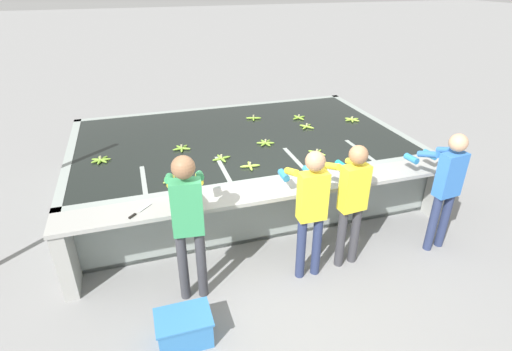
{
  "coord_description": "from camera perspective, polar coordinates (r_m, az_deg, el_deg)",
  "views": [
    {
      "loc": [
        -1.56,
        -3.8,
        3.32
      ],
      "look_at": [
        0.0,
        1.14,
        0.64
      ],
      "focal_mm": 28.0,
      "sensor_mm": 36.0,
      "label": 1
    }
  ],
  "objects": [
    {
      "name": "worker_1",
      "position": [
        4.53,
        7.83,
        -4.06
      ],
      "size": [
        0.41,
        0.71,
        1.64
      ],
      "color": "navy",
      "rests_on": "ground"
    },
    {
      "name": "banana_bunch_floating_3",
      "position": [
        7.41,
        13.56,
        7.78
      ],
      "size": [
        0.28,
        0.27,
        0.08
      ],
      "color": "#93BC3D",
      "rests_on": "wash_tank"
    },
    {
      "name": "worker_0",
      "position": [
        4.2,
        -9.73,
        -5.68
      ],
      "size": [
        0.46,
        0.74,
        1.75
      ],
      "color": "#38383D",
      "rests_on": "ground"
    },
    {
      "name": "banana_bunch_floating_0",
      "position": [
        5.45,
        -0.85,
        1.38
      ],
      "size": [
        0.28,
        0.28,
        0.08
      ],
      "color": "#9EC642",
      "rests_on": "wash_tank"
    },
    {
      "name": "work_ledge",
      "position": [
        5.06,
        3.14,
        -4.31
      ],
      "size": [
        5.25,
        0.45,
        0.92
      ],
      "color": "#9E9E99",
      "rests_on": "ground"
    },
    {
      "name": "banana_bunch_floating_5",
      "position": [
        5.92,
        8.69,
        3.22
      ],
      "size": [
        0.24,
        0.24,
        0.08
      ],
      "color": "#8CB738",
      "rests_on": "wash_tank"
    },
    {
      "name": "worker_2",
      "position": [
        4.82,
        13.45,
        -2.82
      ],
      "size": [
        0.45,
        0.72,
        1.61
      ],
      "color": "#38383D",
      "rests_on": "ground"
    },
    {
      "name": "banana_bunch_floating_2",
      "position": [
        7.29,
        -0.35,
        8.22
      ],
      "size": [
        0.28,
        0.28,
        0.08
      ],
      "color": "#7FAD33",
      "rests_on": "wash_tank"
    },
    {
      "name": "worker_3",
      "position": [
        5.5,
        25.5,
        -0.86
      ],
      "size": [
        0.45,
        0.73,
        1.62
      ],
      "color": "navy",
      "rests_on": "ground"
    },
    {
      "name": "banana_bunch_floating_9",
      "position": [
        6.04,
        -21.3,
        2.09
      ],
      "size": [
        0.28,
        0.28,
        0.08
      ],
      "color": "#75A333",
      "rests_on": "wash_tank"
    },
    {
      "name": "crate",
      "position": [
        4.29,
        -10.21,
        -20.66
      ],
      "size": [
        0.55,
        0.39,
        0.32
      ],
      "color": "#3375B7",
      "rests_on": "ground"
    },
    {
      "name": "banana_bunch_floating_8",
      "position": [
        6.11,
        -10.56,
        3.85
      ],
      "size": [
        0.27,
        0.27,
        0.08
      ],
      "color": "#75A333",
      "rests_on": "wash_tank"
    },
    {
      "name": "banana_bunch_floating_1",
      "position": [
        5.2,
        -11.73,
        -0.64
      ],
      "size": [
        0.28,
        0.28,
        0.08
      ],
      "color": "#9EC642",
      "rests_on": "wash_tank"
    },
    {
      "name": "ground_plane",
      "position": [
        5.28,
        3.82,
        -11.73
      ],
      "size": [
        80.0,
        80.0,
        0.0
      ],
      "primitive_type": "plane",
      "color": "gray",
      "rests_on": "ground"
    },
    {
      "name": "wash_tank",
      "position": [
        6.71,
        -2.37,
        2.02
      ],
      "size": [
        5.25,
        3.26,
        0.92
      ],
      "color": "gray",
      "rests_on": "ground"
    },
    {
      "name": "knife_0",
      "position": [
        4.62,
        -16.65,
        -5.14
      ],
      "size": [
        0.27,
        0.27,
        0.02
      ],
      "color": "silver",
      "rests_on": "work_ledge"
    },
    {
      "name": "banana_bunch_floating_4",
      "position": [
        5.7,
        -4.95,
        2.46
      ],
      "size": [
        0.28,
        0.28,
        0.08
      ],
      "color": "#75A333",
      "rests_on": "wash_tank"
    },
    {
      "name": "banana_bunch_floating_7",
      "position": [
        6.92,
        7.26,
        6.95
      ],
      "size": [
        0.24,
        0.24,
        0.08
      ],
      "color": "#8CB738",
      "rests_on": "wash_tank"
    },
    {
      "name": "banana_bunch_floating_10",
      "position": [
        7.35,
        6.15,
        8.23
      ],
      "size": [
        0.28,
        0.28,
        0.08
      ],
      "color": "#7FAD33",
      "rests_on": "wash_tank"
    },
    {
      "name": "banana_bunch_floating_6",
      "position": [
        6.2,
        1.37,
        4.68
      ],
      "size": [
        0.28,
        0.28,
        0.08
      ],
      "color": "#75A333",
      "rests_on": "wash_tank"
    }
  ]
}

